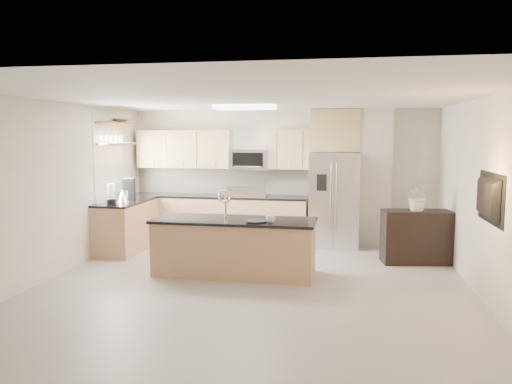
% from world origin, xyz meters
% --- Properties ---
extents(floor, '(6.50, 6.50, 0.00)m').
position_xyz_m(floor, '(0.00, 0.00, 0.00)').
color(floor, '#A5A19D').
rests_on(floor, ground).
extents(ceiling, '(6.00, 6.50, 0.02)m').
position_xyz_m(ceiling, '(0.00, 0.00, 2.60)').
color(ceiling, silver).
rests_on(ceiling, wall_back).
extents(wall_back, '(6.00, 0.02, 2.60)m').
position_xyz_m(wall_back, '(0.00, 3.25, 1.30)').
color(wall_back, beige).
rests_on(wall_back, floor).
extents(wall_front, '(6.00, 0.02, 2.60)m').
position_xyz_m(wall_front, '(0.00, -3.25, 1.30)').
color(wall_front, beige).
rests_on(wall_front, floor).
extents(wall_left, '(0.02, 6.50, 2.60)m').
position_xyz_m(wall_left, '(-3.00, 0.00, 1.30)').
color(wall_left, beige).
rests_on(wall_left, floor).
extents(wall_right, '(0.02, 6.50, 2.60)m').
position_xyz_m(wall_right, '(3.00, 0.00, 1.30)').
color(wall_right, beige).
rests_on(wall_right, floor).
extents(back_counter, '(3.55, 0.66, 1.44)m').
position_xyz_m(back_counter, '(-1.23, 2.93, 0.47)').
color(back_counter, tan).
rests_on(back_counter, floor).
extents(left_counter, '(0.66, 1.50, 0.92)m').
position_xyz_m(left_counter, '(-2.67, 1.85, 0.46)').
color(left_counter, tan).
rests_on(left_counter, floor).
extents(range, '(0.76, 0.64, 1.14)m').
position_xyz_m(range, '(-0.60, 2.92, 0.47)').
color(range, black).
rests_on(range, floor).
extents(upper_cabinets, '(3.50, 0.33, 0.75)m').
position_xyz_m(upper_cabinets, '(-1.30, 3.09, 1.83)').
color(upper_cabinets, tan).
rests_on(upper_cabinets, wall_back).
extents(microwave, '(0.76, 0.40, 0.40)m').
position_xyz_m(microwave, '(-0.60, 3.04, 1.63)').
color(microwave, silver).
rests_on(microwave, upper_cabinets).
extents(refrigerator, '(0.92, 0.78, 1.78)m').
position_xyz_m(refrigerator, '(1.06, 2.87, 0.89)').
color(refrigerator, silver).
rests_on(refrigerator, floor).
extents(partition_column, '(0.60, 0.30, 2.60)m').
position_xyz_m(partition_column, '(1.82, 3.10, 1.30)').
color(partition_column, beige).
rests_on(partition_column, floor).
extents(window, '(0.04, 1.15, 1.65)m').
position_xyz_m(window, '(-2.98, 1.85, 1.65)').
color(window, white).
rests_on(window, wall_left).
extents(shelf_lower, '(0.30, 1.20, 0.04)m').
position_xyz_m(shelf_lower, '(-2.85, 1.95, 1.95)').
color(shelf_lower, brown).
rests_on(shelf_lower, wall_left).
extents(shelf_upper, '(0.30, 1.20, 0.04)m').
position_xyz_m(shelf_upper, '(-2.85, 1.95, 2.32)').
color(shelf_upper, brown).
rests_on(shelf_upper, wall_left).
extents(ceiling_fixture, '(1.00, 0.50, 0.06)m').
position_xyz_m(ceiling_fixture, '(-0.40, 1.60, 2.56)').
color(ceiling_fixture, white).
rests_on(ceiling_fixture, ceiling).
extents(island, '(2.46, 0.92, 1.27)m').
position_xyz_m(island, '(-0.38, 0.65, 0.43)').
color(island, tan).
rests_on(island, floor).
extents(credenza, '(1.16, 0.62, 0.88)m').
position_xyz_m(credenza, '(2.43, 1.83, 0.44)').
color(credenza, black).
rests_on(credenza, floor).
extents(cup, '(0.15, 0.15, 0.11)m').
position_xyz_m(cup, '(0.21, 0.44, 0.90)').
color(cup, white).
rests_on(cup, island).
extents(platter, '(0.44, 0.44, 0.02)m').
position_xyz_m(platter, '(-0.03, 0.48, 0.86)').
color(platter, black).
rests_on(platter, island).
extents(blender, '(0.16, 0.16, 0.36)m').
position_xyz_m(blender, '(-2.67, 1.30, 1.08)').
color(blender, black).
rests_on(blender, left_counter).
extents(kettle, '(0.21, 0.21, 0.27)m').
position_xyz_m(kettle, '(-2.62, 1.65, 1.04)').
color(kettle, silver).
rests_on(kettle, left_counter).
extents(coffee_maker, '(0.27, 0.30, 0.39)m').
position_xyz_m(coffee_maker, '(-2.70, 2.06, 1.11)').
color(coffee_maker, black).
rests_on(coffee_maker, left_counter).
extents(bowl, '(0.47, 0.47, 0.09)m').
position_xyz_m(bowl, '(-2.85, 2.15, 2.38)').
color(bowl, silver).
rests_on(bowl, shelf_upper).
extents(flower_vase, '(0.70, 0.63, 0.69)m').
position_xyz_m(flower_vase, '(2.44, 1.79, 1.23)').
color(flower_vase, silver).
rests_on(flower_vase, credenza).
extents(television, '(0.14, 1.08, 0.62)m').
position_xyz_m(television, '(2.91, -0.20, 1.35)').
color(television, black).
rests_on(television, wall_right).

